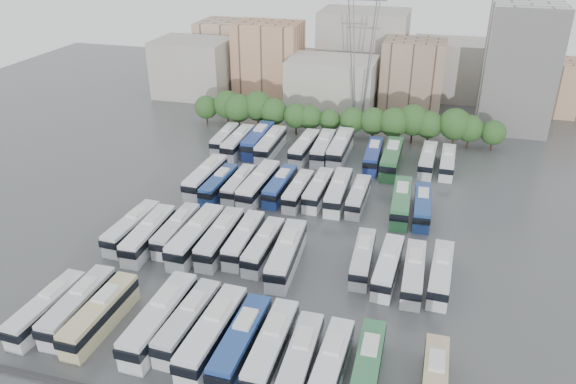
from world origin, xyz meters
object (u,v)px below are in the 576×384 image
(bus_r0_s0, at_px, (47,308))
(bus_r0_s11, at_px, (368,367))
(bus_r0_s6, at_px, (213,333))
(bus_r1_s12, at_px, (414,272))
(bus_r3_s7, at_px, (340,147))
(bus_r3_s3, at_px, (271,144))
(bus_r1_s5, at_px, (244,239))
(bus_r0_s1, at_px, (79,305))
(bus_r3_s10, at_px, (392,158))
(bus_r1_s2, at_px, (177,230))
(bus_r1_s10, at_px, (363,258))
(bus_r2_s12, at_px, (422,206))
(bus_r0_s4, at_px, (160,319))
(electricity_pylon, at_px, (362,40))
(bus_r2_s5, at_px, (280,185))
(apartment_tower, at_px, (519,68))
(bus_r2_s6, at_px, (298,190))
(bus_r0_s5, at_px, (188,321))
(bus_r3_s0, at_px, (225,138))
(bus_r2_s11, at_px, (401,202))
(bus_r0_s8, at_px, (271,347))
(bus_r1_s3, at_px, (196,236))
(bus_r1_s7, at_px, (287,254))
(bus_r1_s4, at_px, (220,238))
(bus_r2_s8, at_px, (338,191))
(bus_r1_s11, at_px, (388,266))
(bus_r3_s6, at_px, (323,148))
(bus_r3_s2, at_px, (258,140))
(bus_r1_s13, at_px, (441,273))
(bus_r2_s9, at_px, (358,196))
(bus_r2_s4, at_px, (259,184))
(bus_r3_s5, at_px, (304,147))
(bus_r1_s1, at_px, (149,234))
(bus_r3_s1, at_px, (238,142))
(bus_r0_s9, at_px, (300,361))
(bus_r3_s12, at_px, (428,159))
(bus_r0_s13, at_px, (434,383))
(bus_r2_s3, at_px, (239,184))
(bus_r1_s0, at_px, (132,227))
(bus_r0_s10, at_px, (330,366))
(bus_r0_s2, at_px, (100,314))
(bus_r2_s1, at_px, (206,177))
(bus_r2_s7, at_px, (318,189))

(bus_r0_s0, relative_size, bus_r0_s11, 1.02)
(bus_r0_s6, relative_size, bus_r1_s12, 1.15)
(bus_r3_s7, bearing_deg, bus_r3_s3, -172.20)
(bus_r1_s5, bearing_deg, bus_r3_s7, 78.90)
(bus_r0_s1, height_order, bus_r3_s10, bus_r3_s10)
(bus_r1_s2, xyz_separation_m, bus_r1_s5, (10.08, 0.17, 0.03))
(bus_r1_s10, xyz_separation_m, bus_r2_s12, (6.63, 16.64, 0.08))
(bus_r0_s4, height_order, bus_r0_s11, bus_r0_s4)
(electricity_pylon, relative_size, bus_r2_s5, 2.89)
(apartment_tower, relative_size, bus_r2_s6, 2.32)
(bus_r0_s5, xyz_separation_m, bus_r3_s0, (-16.61, 53.56, -0.13))
(bus_r2_s11, bearing_deg, bus_r0_s8, -107.23)
(bus_r1_s3, distance_m, bus_r1_s7, 13.35)
(bus_r3_s7, bearing_deg, electricity_pylon, 89.08)
(bus_r1_s4, xyz_separation_m, bus_r2_s8, (12.98, 18.55, -0.02))
(bus_r1_s11, xyz_separation_m, bus_r3_s6, (-16.49, 36.74, 0.16))
(bus_r3_s2, bearing_deg, bus_r1_s13, -45.84)
(bus_r2_s5, bearing_deg, bus_r3_s3, 114.30)
(bus_r0_s6, bearing_deg, bus_r1_s13, 40.55)
(bus_r2_s9, bearing_deg, bus_r3_s2, 142.03)
(bus_r0_s8, height_order, bus_r3_s0, bus_r0_s8)
(bus_r0_s6, bearing_deg, bus_r2_s4, 102.68)
(bus_r1_s11, relative_size, bus_r3_s5, 0.93)
(bus_r2_s4, relative_size, bus_r2_s9, 1.22)
(bus_r0_s6, relative_size, bus_r1_s1, 1.06)
(bus_r3_s0, bearing_deg, bus_r3_s5, -4.71)
(bus_r2_s4, xyz_separation_m, bus_r2_s6, (6.67, 0.22, -0.35))
(bus_r3_s1, relative_size, bus_r3_s2, 0.94)
(bus_r2_s4, bearing_deg, bus_r1_s11, -34.90)
(bus_r0_s9, relative_size, bus_r1_s4, 0.96)
(bus_r3_s1, relative_size, bus_r3_s12, 1.07)
(bus_r0_s9, height_order, bus_r3_s10, bus_r3_s10)
(bus_r1_s7, relative_size, bus_r3_s1, 1.05)
(bus_r0_s13, distance_m, bus_r2_s4, 47.07)
(bus_r3_s2, height_order, bus_r3_s7, bus_r3_s7)
(bus_r0_s1, height_order, bus_r1_s5, bus_r0_s1)
(apartment_tower, height_order, bus_r2_s3, apartment_tower)
(bus_r0_s13, relative_size, bus_r3_s0, 0.97)
(bus_r1_s7, height_order, bus_r3_s0, bus_r1_s7)
(bus_r1_s0, xyz_separation_m, bus_r2_s9, (29.57, 18.72, -0.14))
(bus_r3_s0, bearing_deg, bus_r1_s2, -81.56)
(bus_r1_s0, relative_size, bus_r3_s10, 0.88)
(bus_r0_s9, distance_m, bus_r2_s5, 40.53)
(bus_r0_s10, bearing_deg, bus_r3_s2, 116.38)
(bus_r1_s2, xyz_separation_m, bus_r1_s10, (26.59, 0.11, -0.08))
(bus_r0_s2, distance_m, bus_r2_s9, 43.74)
(bus_r2_s1, height_order, bus_r2_s7, bus_r2_s1)
(bus_r2_s12, bearing_deg, apartment_tower, 68.95)
(bus_r0_s5, bearing_deg, bus_r0_s0, -169.78)
(bus_r2_s8, height_order, bus_r2_s11, bus_r2_s11)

